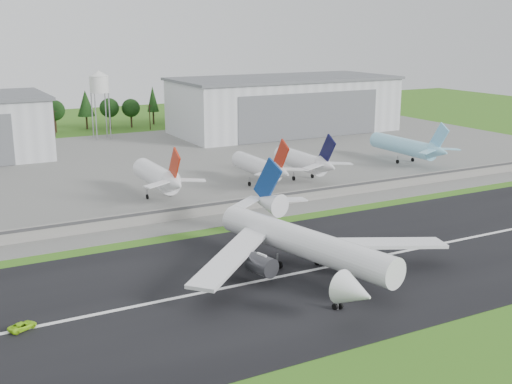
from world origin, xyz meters
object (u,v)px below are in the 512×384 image
parked_jet_red_b (262,167)px  parked_jet_red_a (160,177)px  main_airliner (305,250)px  ground_vehicle (22,326)px  parked_jet_navy (306,161)px  parked_jet_skyblue (409,147)px

parked_jet_red_b → parked_jet_red_a: bearing=179.9°
main_airliner → parked_jet_red_b: 72.19m
ground_vehicle → parked_jet_navy: 116.71m
parked_jet_red_b → ground_vehicle: bearing=-140.2°
main_airliner → ground_vehicle: size_ratio=12.92×
parked_jet_red_a → parked_jet_red_b: (32.49, -0.06, -0.35)m
main_airliner → parked_jet_skyblue: (89.01, 71.99, 1.25)m
ground_vehicle → parked_jet_red_b: size_ratio=0.15×
main_airliner → parked_jet_red_a: (-5.53, 67.01, 1.44)m
ground_vehicle → parked_jet_navy: parked_jet_navy is taller
ground_vehicle → parked_jet_navy: size_ratio=0.15×
main_airliner → ground_vehicle: (-52.89, 0.34, -4.16)m
parked_jet_red_a → parked_jet_skyblue: (94.54, 4.98, -0.20)m
parked_jet_red_a → parked_jet_skyblue: 94.67m
parked_jet_red_a → main_airliner: bearing=-85.3°
parked_jet_skyblue → ground_vehicle: bearing=-153.2°
parked_jet_skyblue → main_airliner: bearing=-141.0°
ground_vehicle → parked_jet_red_a: size_ratio=0.15×
ground_vehicle → parked_jet_skyblue: parked_jet_skyblue is taller
parked_jet_red_a → parked_jet_red_b: parked_jet_red_a is taller
parked_jet_red_a → parked_jet_navy: bearing=-0.0°
parked_jet_red_a → ground_vehicle: bearing=-125.4°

